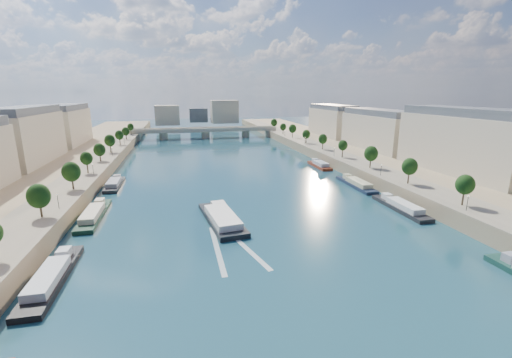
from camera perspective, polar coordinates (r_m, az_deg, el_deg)
name	(u,v)px	position (r m, az deg, el deg)	size (l,w,h in m)	color
ground	(235,186)	(132.26, -3.45, -1.21)	(700.00, 700.00, 0.00)	#0C2635
quay_left	(26,192)	(140.06, -33.96, -1.75)	(44.00, 520.00, 5.00)	#9E8460
quay_right	(401,171)	(159.36, 23.02, 1.27)	(44.00, 520.00, 5.00)	#9E8460
pave_left	(73,182)	(134.62, -28.18, -0.43)	(14.00, 520.00, 0.10)	gray
pave_right	(370,167)	(150.65, 18.46, 1.97)	(14.00, 520.00, 0.10)	gray
trees_left	(79,165)	(134.85, -27.42, 2.06)	(4.80, 268.80, 8.26)	#382B1E
trees_right	(355,150)	(157.18, 16.13, 4.66)	(4.80, 268.80, 8.26)	#382B1E
lamps_left	(78,181)	(123.43, -27.50, -0.25)	(0.36, 200.36, 4.28)	black
lamps_right	(355,158)	(152.14, 16.13, 3.32)	(0.36, 200.36, 4.28)	black
buildings_right	(413,134)	(174.34, 24.71, 6.81)	(16.00, 226.00, 23.20)	#C7B299
skyline	(202,113)	(346.75, -8.92, 10.77)	(79.00, 42.00, 22.00)	#C7B299
bridge	(205,132)	(273.06, -8.42, 7.83)	(112.00, 12.00, 8.15)	#C1B79E
tour_barge	(222,218)	(96.77, -5.71, -6.56)	(11.30, 28.12, 3.75)	black
wake	(231,247)	(82.01, -4.23, -11.29)	(10.94, 26.01, 0.04)	silver
moored_barges_left	(57,270)	(81.13, -30.30, -13.02)	(5.00, 151.68, 3.60)	#1B213C
moored_barges_right	(413,214)	(110.55, 24.72, -5.26)	(5.00, 159.96, 3.60)	black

